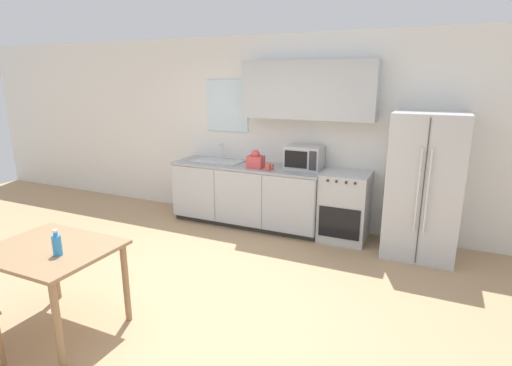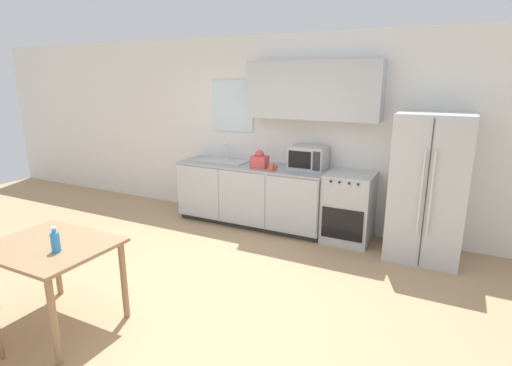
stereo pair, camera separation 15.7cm
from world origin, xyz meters
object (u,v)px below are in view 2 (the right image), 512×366
at_px(refrigerator, 429,187).
at_px(microwave, 308,158).
at_px(oven_range, 349,207).
at_px(coffee_mug, 272,167).
at_px(dining_table, 51,257).
at_px(drink_bottle, 55,241).

distance_m(refrigerator, microwave, 1.57).
distance_m(oven_range, coffee_mug, 1.14).
distance_m(microwave, dining_table, 3.35).
relative_size(microwave, drink_bottle, 2.31).
relative_size(coffee_mug, drink_bottle, 0.55).
distance_m(refrigerator, coffee_mug, 1.95).
xyz_separation_m(oven_range, coffee_mug, (-1.00, -0.24, 0.49)).
bearing_deg(refrigerator, coffee_mug, -174.95).
relative_size(oven_range, dining_table, 0.90).
height_order(dining_table, drink_bottle, drink_bottle).
xyz_separation_m(oven_range, drink_bottle, (-1.60, -3.10, 0.39)).
bearing_deg(oven_range, refrigerator, -4.34).
bearing_deg(drink_bottle, dining_table, 159.37).
xyz_separation_m(microwave, dining_table, (-1.17, -3.12, -0.41)).
bearing_deg(dining_table, microwave, 69.41).
distance_m(coffee_mug, dining_table, 2.91).
relative_size(refrigerator, dining_table, 1.71).
bearing_deg(microwave, refrigerator, -5.81).
relative_size(microwave, dining_table, 0.48).
bearing_deg(refrigerator, dining_table, -132.60).
distance_m(oven_range, refrigerator, 1.03).
bearing_deg(coffee_mug, oven_range, 13.60).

